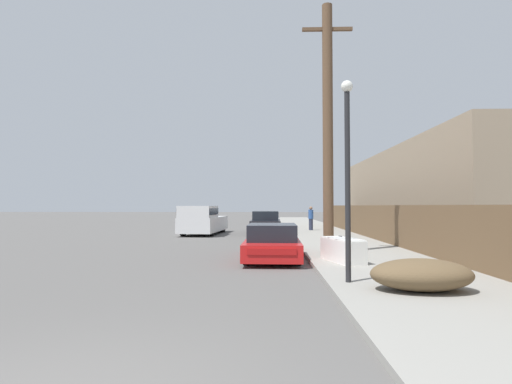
{
  "coord_description": "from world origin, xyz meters",
  "views": [
    {
      "loc": [
        1.92,
        -3.31,
        1.79
      ],
      "look_at": [
        1.47,
        11.16,
        2.29
      ],
      "focal_mm": 28.0,
      "sensor_mm": 36.0,
      "label": 1
    }
  ],
  "objects_px": {
    "pedestrian": "(311,218)",
    "pickup_truck": "(202,220)",
    "brush_pile": "(421,275)",
    "parked_sports_car_red": "(272,243)",
    "car_parked_mid": "(266,223)",
    "discarded_fridge": "(343,250)",
    "utility_pole": "(328,126)",
    "car_parked_far": "(269,220)",
    "street_lamp": "(347,164)"
  },
  "relations": [
    {
      "from": "pedestrian",
      "to": "pickup_truck",
      "type": "bearing_deg",
      "value": -157.87
    },
    {
      "from": "pickup_truck",
      "to": "brush_pile",
      "type": "distance_m",
      "value": 18.16
    },
    {
      "from": "parked_sports_car_red",
      "to": "car_parked_mid",
      "type": "relative_size",
      "value": 1.01
    },
    {
      "from": "discarded_fridge",
      "to": "utility_pole",
      "type": "height_order",
      "value": "utility_pole"
    },
    {
      "from": "discarded_fridge",
      "to": "pedestrian",
      "type": "xyz_separation_m",
      "value": [
        0.69,
        15.46,
        0.48
      ]
    },
    {
      "from": "pickup_truck",
      "to": "brush_pile",
      "type": "xyz_separation_m",
      "value": [
        7.12,
        -16.7,
        -0.46
      ]
    },
    {
      "from": "parked_sports_car_red",
      "to": "pickup_truck",
      "type": "height_order",
      "value": "pickup_truck"
    },
    {
      "from": "car_parked_mid",
      "to": "car_parked_far",
      "type": "bearing_deg",
      "value": 88.81
    },
    {
      "from": "parked_sports_car_red",
      "to": "car_parked_mid",
      "type": "bearing_deg",
      "value": 92.45
    },
    {
      "from": "car_parked_far",
      "to": "brush_pile",
      "type": "distance_m",
      "value": 25.57
    },
    {
      "from": "pickup_truck",
      "to": "pedestrian",
      "type": "height_order",
      "value": "pickup_truck"
    },
    {
      "from": "car_parked_mid",
      "to": "street_lamp",
      "type": "height_order",
      "value": "street_lamp"
    },
    {
      "from": "pedestrian",
      "to": "utility_pole",
      "type": "bearing_deg",
      "value": -93.4
    },
    {
      "from": "parked_sports_car_red",
      "to": "utility_pole",
      "type": "bearing_deg",
      "value": 23.46
    },
    {
      "from": "utility_pole",
      "to": "car_parked_mid",
      "type": "bearing_deg",
      "value": 101.32
    },
    {
      "from": "car_parked_mid",
      "to": "car_parked_far",
      "type": "height_order",
      "value": "car_parked_mid"
    },
    {
      "from": "car_parked_far",
      "to": "utility_pole",
      "type": "distance_m",
      "value": 19.71
    },
    {
      "from": "car_parked_mid",
      "to": "brush_pile",
      "type": "distance_m",
      "value": 18.03
    },
    {
      "from": "utility_pole",
      "to": "pedestrian",
      "type": "xyz_separation_m",
      "value": [
        0.79,
        13.33,
        -3.71
      ]
    },
    {
      "from": "brush_pile",
      "to": "pedestrian",
      "type": "height_order",
      "value": "pedestrian"
    },
    {
      "from": "utility_pole",
      "to": "street_lamp",
      "type": "height_order",
      "value": "utility_pole"
    },
    {
      "from": "car_parked_far",
      "to": "utility_pole",
      "type": "relative_size",
      "value": 0.46
    },
    {
      "from": "car_parked_mid",
      "to": "street_lamp",
      "type": "bearing_deg",
      "value": -82.89
    },
    {
      "from": "parked_sports_car_red",
      "to": "car_parked_mid",
      "type": "xyz_separation_m",
      "value": [
        -0.31,
        12.35,
        0.12
      ]
    },
    {
      "from": "utility_pole",
      "to": "parked_sports_car_red",
      "type": "bearing_deg",
      "value": -157.55
    },
    {
      "from": "parked_sports_car_red",
      "to": "utility_pole",
      "type": "height_order",
      "value": "utility_pole"
    },
    {
      "from": "parked_sports_car_red",
      "to": "discarded_fridge",
      "type": "bearing_deg",
      "value": -30.81
    },
    {
      "from": "parked_sports_car_red",
      "to": "utility_pole",
      "type": "distance_m",
      "value": 4.64
    },
    {
      "from": "pickup_truck",
      "to": "street_lamp",
      "type": "bearing_deg",
      "value": 114.4
    },
    {
      "from": "car_parked_mid",
      "to": "street_lamp",
      "type": "distance_m",
      "value": 17.13
    },
    {
      "from": "utility_pole",
      "to": "street_lamp",
      "type": "relative_size",
      "value": 2.0
    },
    {
      "from": "pickup_truck",
      "to": "pedestrian",
      "type": "distance_m",
      "value": 7.58
    },
    {
      "from": "parked_sports_car_red",
      "to": "brush_pile",
      "type": "xyz_separation_m",
      "value": [
        2.88,
        -5.4,
        -0.11
      ]
    },
    {
      "from": "parked_sports_car_red",
      "to": "pickup_truck",
      "type": "bearing_deg",
      "value": 111.55
    },
    {
      "from": "parked_sports_car_red",
      "to": "pickup_truck",
      "type": "distance_m",
      "value": 12.07
    },
    {
      "from": "discarded_fridge",
      "to": "brush_pile",
      "type": "xyz_separation_m",
      "value": [
        0.79,
        -4.1,
        -0.04
      ]
    },
    {
      "from": "pedestrian",
      "to": "brush_pile",
      "type": "bearing_deg",
      "value": -89.73
    },
    {
      "from": "discarded_fridge",
      "to": "pedestrian",
      "type": "bearing_deg",
      "value": 72.48
    },
    {
      "from": "parked_sports_car_red",
      "to": "utility_pole",
      "type": "xyz_separation_m",
      "value": [
        2.0,
        0.82,
        4.11
      ]
    },
    {
      "from": "parked_sports_car_red",
      "to": "brush_pile",
      "type": "height_order",
      "value": "parked_sports_car_red"
    },
    {
      "from": "discarded_fridge",
      "to": "pedestrian",
      "type": "relative_size",
      "value": 1.18
    },
    {
      "from": "parked_sports_car_red",
      "to": "street_lamp",
      "type": "height_order",
      "value": "street_lamp"
    },
    {
      "from": "discarded_fridge",
      "to": "utility_pole",
      "type": "distance_m",
      "value": 4.7
    },
    {
      "from": "car_parked_far",
      "to": "pedestrian",
      "type": "height_order",
      "value": "pedestrian"
    },
    {
      "from": "parked_sports_car_red",
      "to": "car_parked_mid",
      "type": "distance_m",
      "value": 12.35
    },
    {
      "from": "street_lamp",
      "to": "pickup_truck",
      "type": "bearing_deg",
      "value": 110.27
    },
    {
      "from": "car_parked_mid",
      "to": "parked_sports_car_red",
      "type": "bearing_deg",
      "value": -87.97
    },
    {
      "from": "discarded_fridge",
      "to": "pickup_truck",
      "type": "xyz_separation_m",
      "value": [
        -6.33,
        12.6,
        0.42
      ]
    },
    {
      "from": "parked_sports_car_red",
      "to": "pedestrian",
      "type": "relative_size",
      "value": 2.79
    },
    {
      "from": "car_parked_mid",
      "to": "brush_pile",
      "type": "bearing_deg",
      "value": -79.22
    }
  ]
}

